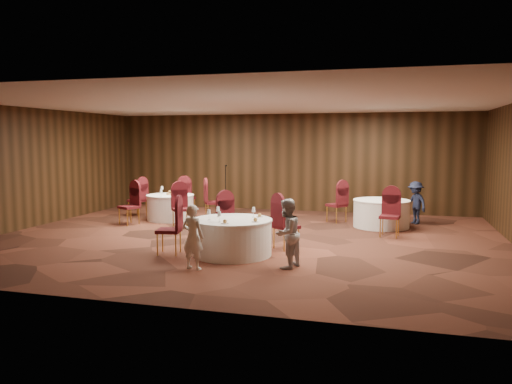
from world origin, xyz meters
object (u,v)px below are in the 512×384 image
(mic_stand, at_px, (226,199))
(woman_b, at_px, (287,233))
(table_left, at_px, (170,207))
(man_c, at_px, (415,203))
(table_main, at_px, (232,237))
(table_right, at_px, (381,213))
(woman_a, at_px, (193,237))

(mic_stand, bearing_deg, woman_b, -61.91)
(table_left, relative_size, man_c, 1.16)
(table_main, relative_size, table_right, 1.09)
(table_main, bearing_deg, table_right, 55.84)
(table_right, bearing_deg, woman_a, -120.14)
(table_right, xyz_separation_m, woman_b, (-1.56, -4.90, 0.26))
(woman_b, bearing_deg, man_c, 175.98)
(table_left, relative_size, table_right, 0.92)
(table_left, relative_size, woman_b, 1.08)
(table_right, bearing_deg, table_main, -124.16)
(table_left, relative_size, woman_a, 1.16)
(table_left, relative_size, mic_stand, 0.90)
(woman_a, bearing_deg, mic_stand, -64.68)
(mic_stand, bearing_deg, woman_a, -75.76)
(table_left, height_order, man_c, man_c)
(woman_b, bearing_deg, table_main, -99.74)
(woman_a, xyz_separation_m, man_c, (4.07, 6.24, -0.00))
(table_right, xyz_separation_m, woman_a, (-3.17, -5.46, 0.22))
(table_main, height_order, table_left, same)
(table_left, distance_m, mic_stand, 2.08)
(table_right, distance_m, woman_b, 5.15)
(woman_b, distance_m, man_c, 6.20)
(table_left, height_order, woman_b, woman_b)
(mic_stand, relative_size, woman_a, 1.30)
(mic_stand, bearing_deg, table_right, -15.53)
(mic_stand, xyz_separation_m, woman_b, (3.35, -6.27, 0.19))
(table_left, distance_m, man_c, 7.02)
(table_main, distance_m, woman_b, 1.50)
(table_main, bearing_deg, woman_a, -104.47)
(woman_a, bearing_deg, table_right, -109.06)
(table_right, bearing_deg, woman_b, -107.61)
(table_left, bearing_deg, table_main, -50.12)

